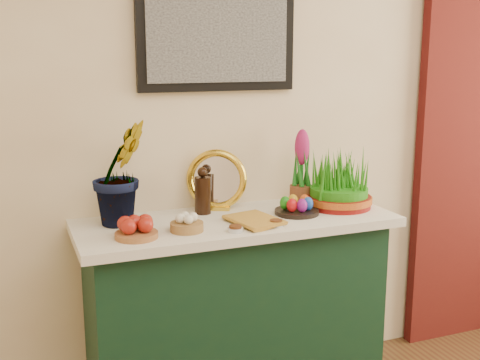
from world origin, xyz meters
The scene contains 13 objects.
sideboard centered at (-0.31, 2.00, 0.42)m, with size 1.30×0.45×0.85m, color #11311C.
tablecloth centered at (-0.31, 2.00, 0.87)m, with size 1.40×0.55×0.04m, color white.
hyacinth_green centered at (-0.79, 2.09, 1.18)m, with size 0.29×0.25×0.59m, color #1E741E.
apple_bowl centered at (-0.78, 1.87, 0.93)m, with size 0.18×0.18×0.09m.
garlic_basket centered at (-0.57, 1.89, 0.92)m, with size 0.15×0.15×0.08m.
vinegar_cruet centered at (-0.42, 2.13, 0.98)m, with size 0.07×0.07×0.21m.
mirror centered at (-0.34, 2.18, 1.02)m, with size 0.28×0.17×0.28m.
book centered at (-0.36, 1.87, 0.91)m, with size 0.16×0.24×0.03m, color gold.
spice_dish_left centered at (-0.39, 1.81, 0.90)m, with size 0.06×0.06×0.03m.
spice_dish_right centered at (-0.20, 1.82, 0.90)m, with size 0.07×0.07×0.03m.
egg_plate centered at (-0.03, 1.96, 0.92)m, with size 0.21×0.21×0.08m.
hyacinth_pink centered at (0.07, 2.12, 1.05)m, with size 0.11×0.11×0.36m.
wheatgrass_sabzeh centered at (0.20, 2.00, 1.00)m, with size 0.31×0.31×0.25m.
Camera 1 is at (-1.23, -0.38, 1.60)m, focal length 45.00 mm.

